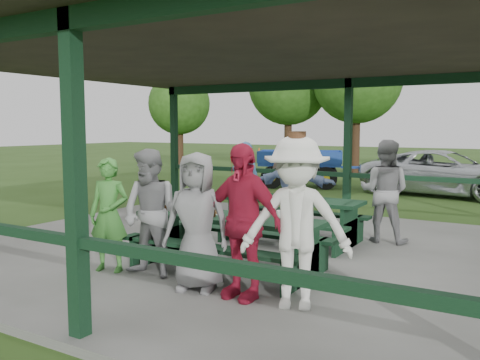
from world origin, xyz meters
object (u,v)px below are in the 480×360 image
Objects in this scene: contestant_white_fedora at (296,223)px; pickup_truck at (445,173)px; spectator_blue at (246,181)px; farm_trailer at (300,167)px; spectator_lblue at (292,185)px; spectator_grey at (384,191)px; contestant_green at (109,215)px; contestant_grey_left at (151,213)px; picnic_table_near at (229,235)px; contestant_grey_mid at (197,221)px; contestant_red at (242,221)px; picnic_table_far at (291,214)px.

pickup_truck is (-0.22, 11.24, -0.35)m from contestant_white_fedora.
farm_trailer is (-1.78, 6.87, -0.27)m from spectator_blue.
spectator_grey reaches higher than spectator_lblue.
spectator_blue is at bearing -13.48° from spectator_grey.
contestant_green is 0.92× the size of contestant_grey_left.
contestant_grey_left is at bearing -131.88° from picnic_table_near.
pickup_truck is at bearing 83.47° from picnic_table_near.
contestant_green reaches higher than pickup_truck.
spectator_blue is at bearing 101.76° from contestant_grey_left.
spectator_grey is 0.46× the size of farm_trailer.
contestant_grey_mid is 1.29m from contestant_white_fedora.
contestant_red is at bearing 106.70° from spectator_lblue.
picnic_table_far is at bearing -86.92° from farm_trailer.
pickup_truck reaches higher than picnic_table_far.
pickup_truck reaches higher than farm_trailer.
picnic_table_far is 0.63× the size of farm_trailer.
contestant_green is 0.67m from contestant_grey_left.
spectator_blue is (-0.34, 4.27, 0.05)m from contestant_green.
spectator_grey is at bearing 160.59° from spectator_blue.
contestant_grey_left is (0.66, 0.09, 0.07)m from contestant_green.
spectator_blue is at bearing -21.29° from spectator_lblue.
contestant_grey_mid is 3.92m from spectator_grey.
contestant_white_fedora is 1.16× the size of spectator_blue.
contestant_white_fedora is at bearing -16.84° from contestant_green.
spectator_grey reaches higher than contestant_grey_mid.
farm_trailer is (-4.85, 7.47, -0.31)m from spectator_grey.
picnic_table_far is 1.03m from spectator_lblue.
contestant_grey_mid is 0.93× the size of contestant_red.
pickup_truck is 4.67m from farm_trailer.
farm_trailer is at bearing 102.50° from contestant_grey_left.
contestant_white_fedora reaches higher than spectator_blue.
spectator_lblue reaches higher than contestant_grey_left.
picnic_table_near is 1.23m from contestant_red.
farm_trailer is (-2.12, 11.15, -0.21)m from contestant_green.
picnic_table_near is 1.11× the size of picnic_table_far.
contestant_red is 0.67m from contestant_white_fedora.
contestant_grey_left reaches higher than picnic_table_near.
picnic_table_far is 3.24m from contestant_white_fedora.
spectator_lblue is 1.04× the size of spectator_blue.
spectator_grey is (2.73, 3.68, 0.10)m from contestant_green.
spectator_blue is at bearing -95.26° from farm_trailer.
contestant_green is 1.48m from contestant_grey_mid.
spectator_lblue is (-0.37, 2.87, 0.38)m from picnic_table_near.
spectator_blue is 7.11m from farm_trailer.
contestant_green is 0.81× the size of contestant_white_fedora.
farm_trailer is (-3.49, 8.27, 0.09)m from picnic_table_far.
pickup_truck is at bearing 69.53° from contestant_grey_mid.
pickup_truck is (1.07, 11.27, -0.25)m from contestant_grey_mid.
spectator_grey is (1.37, 2.80, 0.39)m from picnic_table_near.
contestant_grey_mid is at bearing -91.95° from farm_trailer.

